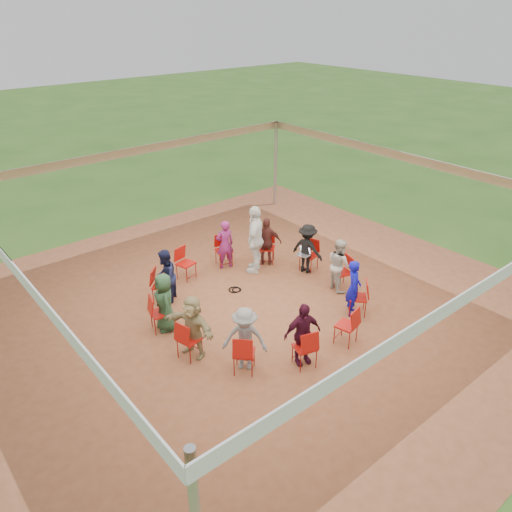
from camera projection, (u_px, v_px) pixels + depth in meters
ground at (258, 307)px, 12.28m from camera, size 80.00×80.00×0.00m
dirt_patch at (258, 307)px, 12.28m from camera, size 13.00×13.00×0.00m
tent at (258, 218)px, 11.20m from camera, size 10.33×10.33×3.00m
chair_0 at (309, 255)px, 13.78m from camera, size 0.53×0.51×0.90m
chair_1 at (267, 248)px, 14.19m from camera, size 0.61×0.61×0.90m
chair_2 at (224, 251)px, 14.03m from camera, size 0.53×0.54×0.90m
chair_3 at (186, 264)px, 13.35m from camera, size 0.51×0.53×0.90m
chair_4 at (162, 286)px, 12.32m from camera, size 0.61×0.61×0.90m
chair_5 at (160, 313)px, 11.23m from camera, size 0.54×0.53×0.90m
chair_6 at (189, 339)px, 10.36m from camera, size 0.53×0.51×0.90m
chair_7 at (244, 353)px, 9.96m from camera, size 0.61×0.61×0.90m
chair_8 at (305, 347)px, 10.12m from camera, size 0.53×0.54×0.90m
chair_9 at (346, 326)px, 10.80m from camera, size 0.51×0.53×0.90m
chair_10 at (358, 297)px, 11.83m from camera, size 0.61×0.61×0.90m
chair_11 at (342, 272)px, 12.92m from camera, size 0.54×0.53×0.90m
person_seated_0 at (307, 249)px, 13.58m from camera, size 0.65×0.99×1.41m
person_seated_1 at (267, 242)px, 13.97m from camera, size 0.87×0.89×1.41m
person_seated_2 at (225, 244)px, 13.82m from camera, size 0.59×0.47×1.41m
person_seated_3 at (165, 277)px, 12.19m from camera, size 0.77×0.76×1.41m
person_seated_4 at (165, 302)px, 11.15m from camera, size 0.56×0.77×1.41m
person_seated_5 at (193, 326)px, 10.33m from camera, size 0.78×1.38×1.41m
person_seated_6 at (245, 339)px, 9.94m from camera, size 0.95×0.97×1.41m
person_seated_7 at (302, 334)px, 10.10m from camera, size 0.91×0.64×1.41m
person_seated_8 at (354, 288)px, 11.72m from camera, size 0.60×0.60×1.41m
person_seated_9 at (339, 265)px, 12.76m from camera, size 0.57×0.77×1.41m
standing_person at (255, 239)px, 13.53m from camera, size 1.24×1.15×1.92m
cable_coil at (235, 290)px, 12.98m from camera, size 0.36×0.36×0.03m
laptop at (304, 252)px, 13.49m from camera, size 0.35×0.40×0.24m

